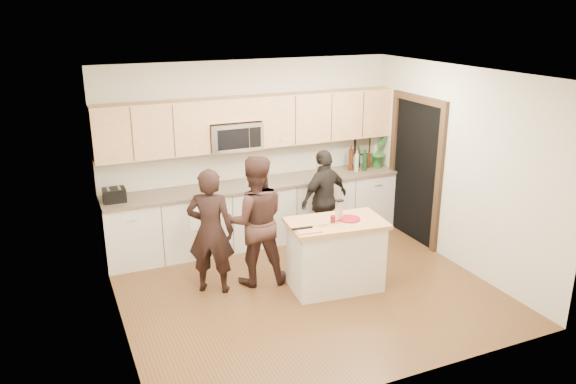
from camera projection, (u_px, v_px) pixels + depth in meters
name	position (u px, v px, depth m)	size (l,w,h in m)	color
floor	(306.00, 289.00, 7.13)	(4.50, 4.50, 0.00)	brown
room_shell	(308.00, 158.00, 6.58)	(4.52, 4.02, 2.71)	beige
back_cabinetry	(258.00, 212.00, 8.45)	(4.50, 0.66, 0.94)	beige
upper_cabinetry	(255.00, 120.00, 8.16)	(4.50, 0.33, 0.75)	tan
microwave	(234.00, 136.00, 8.05)	(0.76, 0.41, 0.40)	silver
doorway	(415.00, 165.00, 8.40)	(0.06, 1.25, 2.20)	black
framed_picture	(362.00, 144.00, 9.19)	(0.30, 0.03, 0.38)	black
dish_towel	(199.00, 204.00, 7.82)	(0.34, 0.60, 0.48)	white
island	(335.00, 254.00, 7.05)	(1.27, 0.82, 0.90)	beige
red_plate	(349.00, 219.00, 6.97)	(0.27, 0.27, 0.02)	maroon
box_grater	(339.00, 209.00, 6.89)	(0.09, 0.06, 0.25)	silver
drink_glass	(333.00, 219.00, 6.86)	(0.06, 0.06, 0.09)	maroon
cutting_board	(308.00, 230.00, 6.61)	(0.29, 0.20, 0.02)	#B97C4D
tongs	(302.00, 228.00, 6.63)	(0.26, 0.03, 0.02)	black
knife	(320.00, 225.00, 6.74)	(0.18, 0.02, 0.01)	silver
toaster	(114.00, 195.00, 7.47)	(0.29, 0.24, 0.18)	black
bottle_cluster	(363.00, 158.00, 8.96)	(0.57, 0.27, 0.40)	#3A1A0A
orchid	(379.00, 151.00, 9.05)	(0.29, 0.23, 0.52)	#28652A
woman_left	(211.00, 231.00, 6.87)	(0.58, 0.38, 1.60)	black
woman_center	(255.00, 221.00, 7.08)	(0.82, 0.64, 1.69)	black
woman_right	(324.00, 199.00, 8.19)	(0.87, 0.36, 1.48)	black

